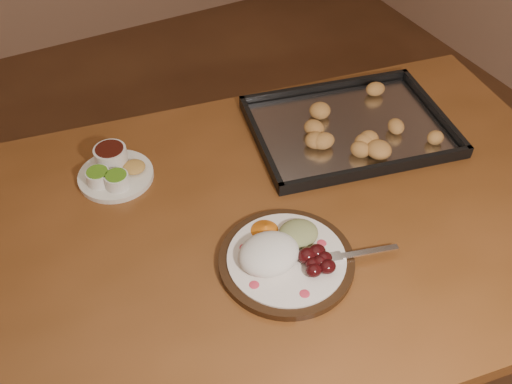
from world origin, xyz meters
TOP-DOWN VIEW (x-y plane):
  - ground at (0.00, 0.00)m, footprint 4.00×4.00m
  - dining_table at (0.14, -0.30)m, footprint 1.62×1.12m
  - dinner_plate at (0.12, -0.42)m, footprint 0.34×0.27m
  - condiment_saucer at (-0.10, -0.02)m, footprint 0.17×0.17m
  - baking_tray at (0.47, -0.13)m, footprint 0.54×0.44m

SIDE VIEW (x-z plane):
  - ground at x=0.00m, z-range 0.00..0.00m
  - dining_table at x=0.14m, z-range 0.28..1.03m
  - baking_tray at x=0.47m, z-range 0.74..0.79m
  - dinner_plate at x=0.12m, z-range 0.74..0.80m
  - condiment_saucer at x=-0.10m, z-range 0.74..0.80m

